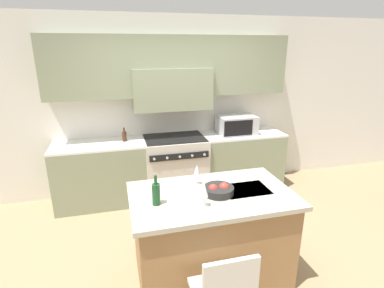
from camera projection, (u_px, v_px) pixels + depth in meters
ground_plane at (205, 260)px, 3.31m from camera, size 10.00×10.00×0.00m
back_cabinetry at (170, 91)px, 4.53m from camera, size 10.00×0.46×2.70m
back_counter at (175, 167)px, 4.65m from camera, size 3.50×0.62×0.93m
range_stove at (175, 167)px, 4.63m from camera, size 0.93×0.70×0.94m
microwave at (236, 125)px, 4.70m from camera, size 0.58×0.41×0.29m
kitchen_island at (211, 235)px, 2.96m from camera, size 1.54×0.92×0.92m
wine_bottle at (156, 194)px, 2.59m from camera, size 0.07×0.07×0.28m
wine_glass_near at (205, 191)px, 2.55m from camera, size 0.07×0.07×0.21m
wine_glass_far at (197, 171)px, 2.97m from camera, size 0.07×0.07×0.21m
fruit_bowl at (219, 190)px, 2.80m from camera, size 0.29×0.29×0.11m
oil_bottle_on_counter at (124, 136)px, 4.34m from camera, size 0.06×0.06×0.20m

